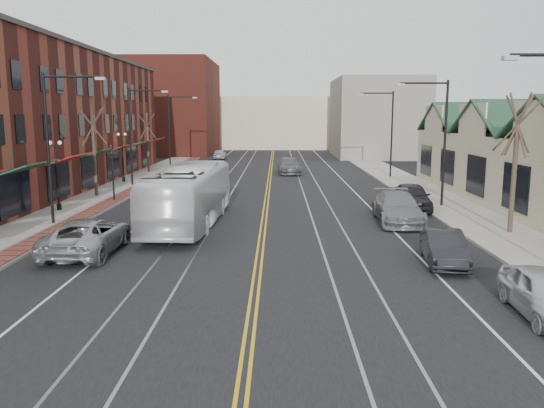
{
  "coord_description": "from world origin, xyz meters",
  "views": [
    {
      "loc": [
        0.77,
        -12.24,
        6.0
      ],
      "look_at": [
        0.52,
        11.38,
        2.0
      ],
      "focal_mm": 35.0,
      "sensor_mm": 36.0,
      "label": 1
    }
  ],
  "objects_px": {
    "transit_bus": "(190,196)",
    "parked_suv": "(88,236)",
    "parked_car_b": "(444,248)",
    "parked_car_c": "(398,208)",
    "parked_car_d": "(412,197)"
  },
  "relations": [
    {
      "from": "transit_bus",
      "to": "parked_suv",
      "type": "bearing_deg",
      "value": 62.64
    },
    {
      "from": "parked_car_b",
      "to": "parked_car_c",
      "type": "distance_m",
      "value": 8.38
    },
    {
      "from": "parked_car_c",
      "to": "parked_car_d",
      "type": "bearing_deg",
      "value": 69.53
    },
    {
      "from": "transit_bus",
      "to": "parked_suv",
      "type": "distance_m",
      "value": 7.01
    },
    {
      "from": "parked_car_c",
      "to": "parked_car_d",
      "type": "xyz_separation_m",
      "value": [
        1.8,
        4.06,
        0.0
      ]
    },
    {
      "from": "transit_bus",
      "to": "parked_car_c",
      "type": "height_order",
      "value": "transit_bus"
    },
    {
      "from": "transit_bus",
      "to": "parked_car_c",
      "type": "relative_size",
      "value": 2.02
    },
    {
      "from": "parked_suv",
      "to": "parked_car_b",
      "type": "distance_m",
      "value": 15.08
    },
    {
      "from": "parked_suv",
      "to": "parked_car_b",
      "type": "bearing_deg",
      "value": 174.37
    },
    {
      "from": "parked_suv",
      "to": "parked_car_c",
      "type": "distance_m",
      "value": 16.49
    },
    {
      "from": "transit_bus",
      "to": "parked_suv",
      "type": "xyz_separation_m",
      "value": [
        -3.49,
        -6.01,
        -0.85
      ]
    },
    {
      "from": "transit_bus",
      "to": "parked_car_b",
      "type": "xyz_separation_m",
      "value": [
        11.51,
        -7.54,
        -0.96
      ]
    },
    {
      "from": "parked_car_b",
      "to": "parked_car_d",
      "type": "distance_m",
      "value": 12.57
    },
    {
      "from": "parked_car_b",
      "to": "parked_car_d",
      "type": "height_order",
      "value": "parked_car_d"
    },
    {
      "from": "parked_suv",
      "to": "parked_car_b",
      "type": "relative_size",
      "value": 1.37
    }
  ]
}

